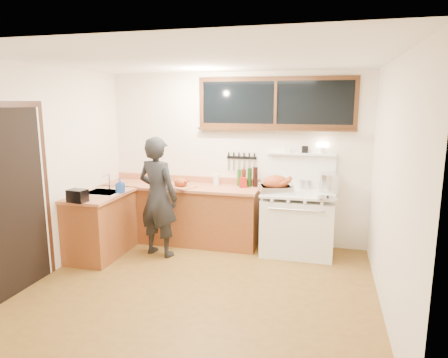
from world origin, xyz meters
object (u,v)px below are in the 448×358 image
(cutting_board, at_px, (181,184))
(roast_turkey, at_px, (276,185))
(man, at_px, (158,197))
(vintage_stove, at_px, (298,222))

(cutting_board, xyz_separation_m, roast_turkey, (1.42, 0.00, 0.05))
(man, height_order, roast_turkey, man)
(roast_turkey, bearing_deg, man, -163.88)
(vintage_stove, bearing_deg, cutting_board, -176.32)
(vintage_stove, relative_size, man, 0.93)
(vintage_stove, bearing_deg, man, -163.42)
(cutting_board, relative_size, roast_turkey, 0.95)
(vintage_stove, height_order, cutting_board, vintage_stove)
(cutting_board, bearing_deg, roast_turkey, 0.19)
(man, relative_size, roast_turkey, 3.18)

